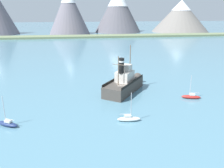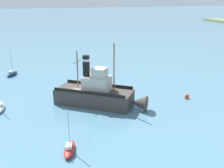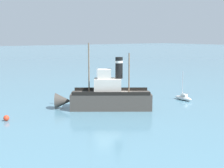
# 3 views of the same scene
# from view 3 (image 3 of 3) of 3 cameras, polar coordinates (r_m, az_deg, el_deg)

# --- Properties ---
(ground_plane) EXTENTS (600.00, 600.00, 0.00)m
(ground_plane) POSITION_cam_3_polar(r_m,az_deg,el_deg) (52.78, 1.85, -3.94)
(ground_plane) COLOR teal
(old_tugboat) EXTENTS (11.11, 13.69, 9.90)m
(old_tugboat) POSITION_cam_3_polar(r_m,az_deg,el_deg) (51.71, -0.85, -2.12)
(old_tugboat) COLOR #423D38
(old_tugboat) RESTS_ON ground
(sailboat_white) EXTENTS (3.87, 1.38, 4.90)m
(sailboat_white) POSITION_cam_3_polar(r_m,az_deg,el_deg) (59.93, 11.78, -2.23)
(sailboat_white) COLOR white
(sailboat_white) RESTS_ON ground
(sailboat_red) EXTENTS (3.96, 2.11, 4.90)m
(sailboat_red) POSITION_cam_3_polar(r_m,az_deg,el_deg) (65.68, -2.65, -1.16)
(sailboat_red) COLOR #B22823
(sailboat_red) RESTS_ON ground
(mooring_buoy) EXTENTS (0.76, 0.76, 0.76)m
(mooring_buoy) POSITION_cam_3_polar(r_m,az_deg,el_deg) (46.70, -17.16, -5.43)
(mooring_buoy) COLOR red
(mooring_buoy) RESTS_ON ground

